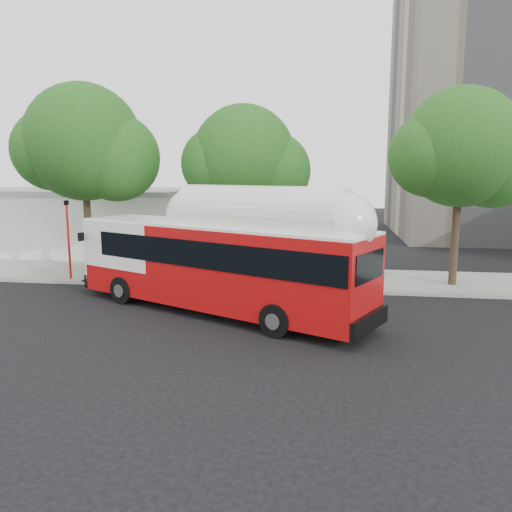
# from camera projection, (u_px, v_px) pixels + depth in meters

# --- Properties ---
(ground) EXTENTS (120.00, 120.00, 0.00)m
(ground) POSITION_uv_depth(u_px,v_px,m) (243.00, 313.00, 19.21)
(ground) COLOR black
(ground) RESTS_ON ground
(sidewalk) EXTENTS (60.00, 5.00, 0.15)m
(sidewalk) POSITION_uv_depth(u_px,v_px,m) (265.00, 277.00, 25.54)
(sidewalk) COLOR gray
(sidewalk) RESTS_ON ground
(curb_strip) EXTENTS (60.00, 0.30, 0.15)m
(curb_strip) POSITION_uv_depth(u_px,v_px,m) (258.00, 288.00, 23.01)
(curb_strip) COLOR gray
(curb_strip) RESTS_ON ground
(red_curb_segment) EXTENTS (10.00, 0.32, 0.16)m
(red_curb_segment) POSITION_uv_depth(u_px,v_px,m) (195.00, 286.00, 23.44)
(red_curb_segment) COLOR maroon
(red_curb_segment) RESTS_ON ground
(street_tree_left) EXTENTS (6.67, 5.80, 9.74)m
(street_tree_left) POSITION_uv_depth(u_px,v_px,m) (93.00, 147.00, 24.79)
(street_tree_left) COLOR #2D2116
(street_tree_left) RESTS_ON ground
(street_tree_mid) EXTENTS (5.75, 5.00, 8.62)m
(street_tree_mid) POSITION_uv_depth(u_px,v_px,m) (252.00, 161.00, 24.24)
(street_tree_mid) COLOR #2D2116
(street_tree_mid) RESTS_ON ground
(street_tree_right) EXTENTS (6.21, 5.40, 9.18)m
(street_tree_right) POSITION_uv_depth(u_px,v_px,m) (470.00, 152.00, 22.52)
(street_tree_right) COLOR #2D2116
(street_tree_right) RESTS_ON ground
(low_commercial_bldg) EXTENTS (16.20, 10.20, 4.25)m
(low_commercial_bldg) POSITION_uv_depth(u_px,v_px,m) (79.00, 219.00, 34.55)
(low_commercial_bldg) COLOR silver
(low_commercial_bldg) RESTS_ON ground
(transit_bus) EXTENTS (12.94, 7.91, 3.93)m
(transit_bus) POSITION_uv_depth(u_px,v_px,m) (218.00, 266.00, 19.04)
(transit_bus) COLOR #A90B0C
(transit_bus) RESTS_ON ground
(signal_pole) EXTENTS (0.11, 0.38, 4.03)m
(signal_pole) POSITION_uv_depth(u_px,v_px,m) (69.00, 240.00, 24.47)
(signal_pole) COLOR red
(signal_pole) RESTS_ON ground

